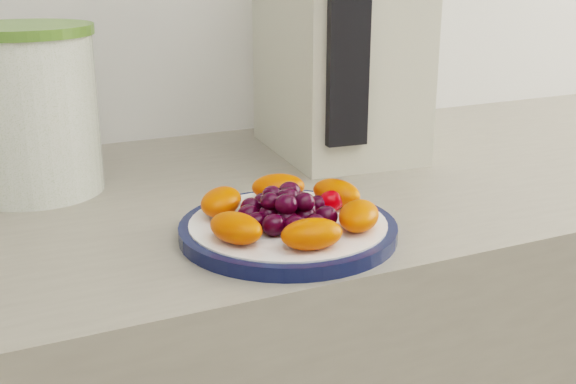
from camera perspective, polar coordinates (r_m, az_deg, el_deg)
name	(u,v)px	position (r m, az deg, el deg)	size (l,w,h in m)	color
plate_rim	(288,230)	(0.76, 0.00, -3.02)	(0.23, 0.23, 0.01)	#0C1437
plate_face	(288,229)	(0.76, 0.00, -2.95)	(0.21, 0.21, 0.02)	white
canister	(31,115)	(0.94, -19.66, 5.72)	(0.16, 0.16, 0.19)	#4F661F
canister_lid	(21,30)	(0.93, -20.35, 11.93)	(0.17, 0.17, 0.01)	#4E7629
appliance_body	(338,44)	(1.08, 4.01, 11.56)	(0.18, 0.26, 0.32)	beige
appliance_panel	(348,54)	(0.94, 4.74, 10.82)	(0.05, 0.02, 0.24)	black
fruit_plate	(291,208)	(0.76, 0.24, -1.30)	(0.20, 0.20, 0.04)	#E43500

